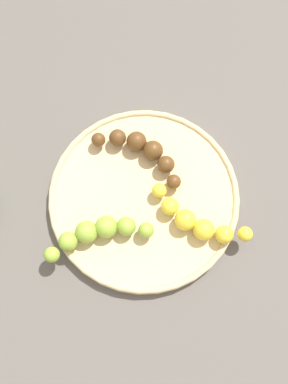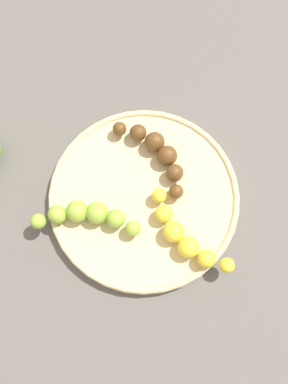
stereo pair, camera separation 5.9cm
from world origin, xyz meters
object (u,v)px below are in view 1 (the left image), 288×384
at_px(banana_green, 97,233).
at_px(fruit_bowl, 144,197).
at_px(banana_overripe, 142,150).
at_px(banana_yellow, 196,221).

bearing_deg(banana_green, fruit_bowl, -62.46).
bearing_deg(banana_overripe, fruit_bowl, -146.63).
bearing_deg(fruit_bowl, banana_yellow, 52.47).
distance_m(banana_yellow, banana_overripe, 0.14).
distance_m(fruit_bowl, banana_yellow, 0.09).
relative_size(fruit_bowl, banana_green, 1.82).
relative_size(fruit_bowl, banana_yellow, 2.17).
xyz_separation_m(banana_green, banana_overripe, (-0.12, 0.08, -0.00)).
height_order(fruit_bowl, banana_yellow, banana_yellow).
height_order(banana_green, banana_yellow, banana_green).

